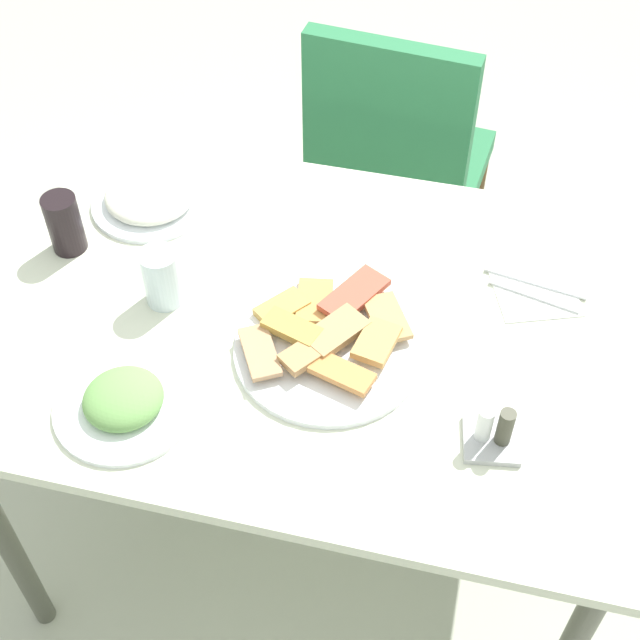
% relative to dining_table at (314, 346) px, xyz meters
% --- Properties ---
extents(ground_plane, '(6.00, 6.00, 0.00)m').
position_rel_dining_table_xyz_m(ground_plane, '(0.00, 0.00, -0.67)').
color(ground_plane, '#B5B5A5').
extents(dining_table, '(1.20, 0.86, 0.75)m').
position_rel_dining_table_xyz_m(dining_table, '(0.00, 0.00, 0.00)').
color(dining_table, silver).
rests_on(dining_table, ground_plane).
extents(dining_chair, '(0.46, 0.46, 0.92)m').
position_rel_dining_table_xyz_m(dining_chair, '(0.02, 0.77, -0.15)').
color(dining_chair, '#2B7848').
rests_on(dining_chair, ground_plane).
extents(pide_platter, '(0.33, 0.35, 0.05)m').
position_rel_dining_table_xyz_m(pide_platter, '(0.04, -0.06, 0.10)').
color(pide_platter, white).
rests_on(pide_platter, dining_table).
extents(salad_plate_greens, '(0.24, 0.24, 0.05)m').
position_rel_dining_table_xyz_m(salad_plate_greens, '(-0.26, -0.27, 0.10)').
color(salad_plate_greens, white).
rests_on(salad_plate_greens, dining_table).
extents(salad_plate_rice, '(0.24, 0.24, 0.05)m').
position_rel_dining_table_xyz_m(salad_plate_rice, '(-0.40, 0.22, 0.10)').
color(salad_plate_rice, white).
rests_on(salad_plate_rice, dining_table).
extents(soda_can, '(0.08, 0.08, 0.12)m').
position_rel_dining_table_xyz_m(soda_can, '(-0.50, 0.07, 0.14)').
color(soda_can, black).
rests_on(soda_can, dining_table).
extents(drinking_glass, '(0.07, 0.07, 0.12)m').
position_rel_dining_table_xyz_m(drinking_glass, '(-0.28, -0.02, 0.14)').
color(drinking_glass, silver).
rests_on(drinking_glass, dining_table).
extents(paper_napkin, '(0.19, 0.19, 0.00)m').
position_rel_dining_table_xyz_m(paper_napkin, '(0.38, 0.16, 0.08)').
color(paper_napkin, white).
rests_on(paper_napkin, dining_table).
extents(fork, '(0.17, 0.05, 0.00)m').
position_rel_dining_table_xyz_m(fork, '(0.38, 0.14, 0.09)').
color(fork, silver).
rests_on(fork, paper_napkin).
extents(spoon, '(0.19, 0.05, 0.00)m').
position_rel_dining_table_xyz_m(spoon, '(0.38, 0.18, 0.09)').
color(spoon, silver).
rests_on(spoon, paper_napkin).
extents(condiment_caddy, '(0.10, 0.10, 0.08)m').
position_rel_dining_table_xyz_m(condiment_caddy, '(0.34, -0.19, 0.11)').
color(condiment_caddy, '#B2B2B7').
rests_on(condiment_caddy, dining_table).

